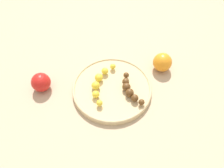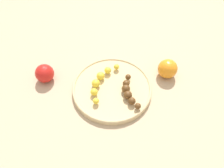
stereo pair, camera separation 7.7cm
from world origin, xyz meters
name	(u,v)px [view 2 (the right image)]	position (x,y,z in m)	size (l,w,h in m)	color
ground_plane	(112,90)	(0.00, 0.00, 0.00)	(2.40, 2.40, 0.00)	tan
fruit_bowl	(112,88)	(0.00, 0.00, 0.01)	(0.30, 0.30, 0.02)	#D1B784
banana_yellow	(101,80)	(-0.02, -0.04, 0.03)	(0.18, 0.12, 0.03)	yellow
banana_overripe	(128,92)	(0.04, 0.06, 0.03)	(0.15, 0.06, 0.03)	#593819
apple_red	(45,73)	(-0.08, -0.25, 0.04)	(0.07, 0.07, 0.07)	red
orange_fruit	(168,69)	(-0.06, 0.22, 0.04)	(0.08, 0.08, 0.08)	orange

